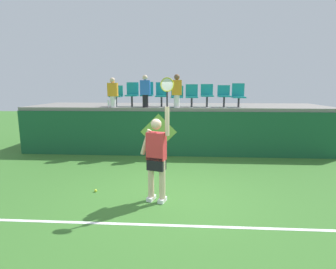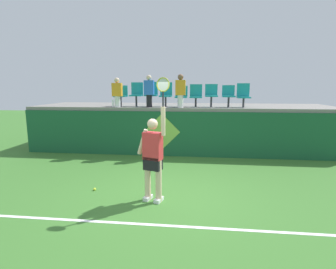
% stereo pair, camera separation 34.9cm
% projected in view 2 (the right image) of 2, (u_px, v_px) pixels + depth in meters
% --- Properties ---
extents(ground_plane, '(40.00, 40.00, 0.00)m').
position_uv_depth(ground_plane, '(168.00, 197.00, 5.90)').
color(ground_plane, '#3D752D').
extents(court_back_wall, '(11.27, 0.20, 1.57)m').
position_uv_depth(court_back_wall, '(180.00, 134.00, 9.26)').
color(court_back_wall, '#195633').
rests_on(court_back_wall, ground_plane).
extents(spectator_platform, '(11.27, 2.89, 0.12)m').
position_uv_depth(spectator_platform, '(182.00, 107.00, 10.48)').
color(spectator_platform, gray).
rests_on(spectator_platform, court_back_wall).
extents(court_baseline_stripe, '(10.14, 0.08, 0.01)m').
position_uv_depth(court_baseline_stripe, '(160.00, 225.00, 4.68)').
color(court_baseline_stripe, white).
rests_on(court_baseline_stripe, ground_plane).
extents(tennis_player, '(0.73, 0.36, 2.59)m').
position_uv_depth(tennis_player, '(153.00, 155.00, 5.52)').
color(tennis_player, white).
rests_on(tennis_player, ground_plane).
extents(tennis_ball, '(0.07, 0.07, 0.07)m').
position_uv_depth(tennis_ball, '(95.00, 189.00, 6.24)').
color(tennis_ball, '#D1E533').
rests_on(tennis_ball, ground_plane).
extents(water_bottle, '(0.07, 0.07, 0.26)m').
position_uv_depth(water_bottle, '(113.00, 104.00, 9.43)').
color(water_bottle, white).
rests_on(water_bottle, spectator_platform).
extents(stadium_chair_0, '(0.44, 0.42, 0.76)m').
position_uv_depth(stadium_chair_0, '(121.00, 95.00, 9.88)').
color(stadium_chair_0, '#38383D').
rests_on(stadium_chair_0, spectator_platform).
extents(stadium_chair_1, '(0.44, 0.42, 0.88)m').
position_uv_depth(stadium_chair_1, '(137.00, 93.00, 9.81)').
color(stadium_chair_1, '#38383D').
rests_on(stadium_chair_1, spectator_platform).
extents(stadium_chair_2, '(0.44, 0.42, 0.89)m').
position_uv_depth(stadium_chair_2, '(151.00, 93.00, 9.75)').
color(stadium_chair_2, '#38383D').
rests_on(stadium_chair_2, spectator_platform).
extents(stadium_chair_3, '(0.44, 0.42, 0.88)m').
position_uv_depth(stadium_chair_3, '(166.00, 93.00, 9.69)').
color(stadium_chair_3, '#38383D').
rests_on(stadium_chair_3, spectator_platform).
extents(stadium_chair_4, '(0.44, 0.42, 0.75)m').
position_uv_depth(stadium_chair_4, '(181.00, 95.00, 9.63)').
color(stadium_chair_4, '#38383D').
rests_on(stadium_chair_4, spectator_platform).
extents(stadium_chair_5, '(0.44, 0.42, 0.81)m').
position_uv_depth(stadium_chair_5, '(196.00, 95.00, 9.58)').
color(stadium_chair_5, '#38383D').
rests_on(stadium_chair_5, spectator_platform).
extents(stadium_chair_6, '(0.44, 0.42, 0.81)m').
position_uv_depth(stadium_chair_6, '(211.00, 94.00, 9.51)').
color(stadium_chair_6, '#38383D').
rests_on(stadium_chair_6, spectator_platform).
extents(stadium_chair_7, '(0.44, 0.42, 0.77)m').
position_uv_depth(stadium_chair_7, '(229.00, 95.00, 9.44)').
color(stadium_chair_7, '#38383D').
rests_on(stadium_chair_7, spectator_platform).
extents(stadium_chair_8, '(0.44, 0.42, 0.84)m').
position_uv_depth(stadium_chair_8, '(243.00, 95.00, 9.39)').
color(stadium_chair_8, '#38383D').
rests_on(stadium_chair_8, spectator_platform).
extents(spectator_0, '(0.34, 0.20, 1.12)m').
position_uv_depth(spectator_0, '(149.00, 91.00, 9.30)').
color(spectator_0, black).
rests_on(spectator_0, spectator_platform).
extents(spectator_1, '(0.34, 0.20, 1.14)m').
position_uv_depth(spectator_1, '(180.00, 90.00, 9.17)').
color(spectator_1, white).
rests_on(spectator_1, spectator_platform).
extents(spectator_2, '(0.34, 0.20, 1.03)m').
position_uv_depth(spectator_2, '(117.00, 92.00, 9.40)').
color(spectator_2, white).
rests_on(spectator_2, spectator_platform).
extents(wall_signage_mount, '(1.27, 0.01, 1.50)m').
position_uv_depth(wall_signage_mount, '(162.00, 156.00, 9.37)').
color(wall_signage_mount, '#195633').
rests_on(wall_signage_mount, ground_plane).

